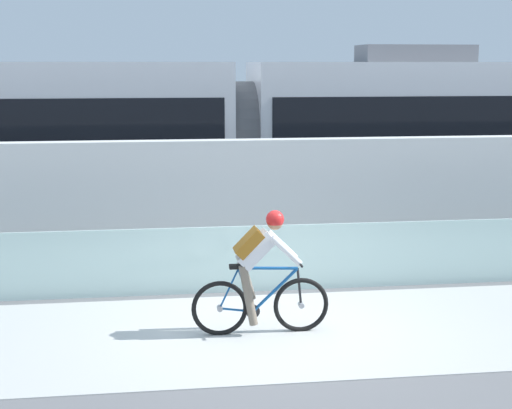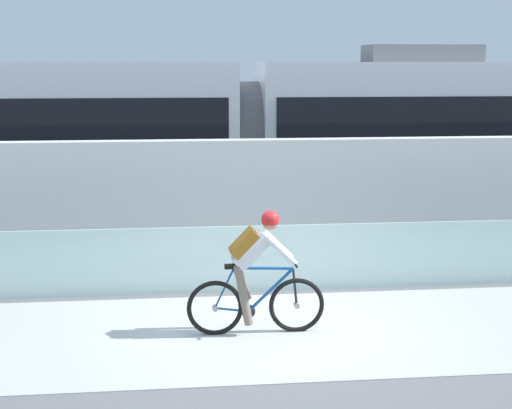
% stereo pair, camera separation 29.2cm
% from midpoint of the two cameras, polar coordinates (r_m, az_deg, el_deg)
% --- Properties ---
extents(ground_plane, '(200.00, 200.00, 0.00)m').
position_cam_midpoint_polar(ground_plane, '(9.93, 0.75, -9.60)').
color(ground_plane, slate).
extents(bike_path_deck, '(32.00, 3.20, 0.01)m').
position_cam_midpoint_polar(bike_path_deck, '(9.93, 0.75, -9.57)').
color(bike_path_deck, beige).
rests_on(bike_path_deck, ground).
extents(glass_parapet, '(32.00, 0.05, 1.02)m').
position_cam_midpoint_polar(glass_parapet, '(11.53, -0.58, -4.08)').
color(glass_parapet, silver).
rests_on(glass_parapet, ground).
extents(concrete_barrier_wall, '(32.00, 0.36, 2.14)m').
position_cam_midpoint_polar(concrete_barrier_wall, '(13.15, -1.55, 0.25)').
color(concrete_barrier_wall, silver).
rests_on(concrete_barrier_wall, ground).
extents(tram_rail_near, '(32.00, 0.08, 0.01)m').
position_cam_midpoint_polar(tram_rail_near, '(15.79, -2.48, -1.97)').
color(tram_rail_near, '#595654').
rests_on(tram_rail_near, ground).
extents(tram_rail_far, '(32.00, 0.08, 0.01)m').
position_cam_midpoint_polar(tram_rail_far, '(17.19, -2.92, -0.94)').
color(tram_rail_far, '#595654').
rests_on(tram_rail_far, ground).
extents(tram, '(22.56, 2.54, 3.81)m').
position_cam_midpoint_polar(tram, '(16.23, -1.68, 5.13)').
color(tram, silver).
rests_on(tram, ground).
extents(cyclist_on_bike, '(1.77, 0.58, 1.61)m').
position_cam_midpoint_polar(cyclist_on_bike, '(9.65, -0.57, -5.20)').
color(cyclist_on_bike, black).
rests_on(cyclist_on_bike, ground).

